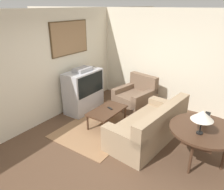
{
  "coord_description": "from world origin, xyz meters",
  "views": [
    {
      "loc": [
        -3.2,
        -2.09,
        2.77
      ],
      "look_at": [
        0.8,
        0.66,
        0.75
      ],
      "focal_mm": 35.0,
      "sensor_mm": 36.0,
      "label": 1
    }
  ],
  "objects_px": {
    "console_table": "(204,131)",
    "table_lamp": "(203,116)",
    "coffee_table": "(107,111)",
    "armchair": "(135,98)",
    "mantel_clock": "(207,118)",
    "couch": "(150,127)",
    "tv": "(84,91)"
  },
  "relations": [
    {
      "from": "table_lamp",
      "to": "armchair",
      "type": "bearing_deg",
      "value": 53.02
    },
    {
      "from": "armchair",
      "to": "coffee_table",
      "type": "bearing_deg",
      "value": -82.63
    },
    {
      "from": "console_table",
      "to": "coffee_table",
      "type": "bearing_deg",
      "value": 87.38
    },
    {
      "from": "coffee_table",
      "to": "table_lamp",
      "type": "height_order",
      "value": "table_lamp"
    },
    {
      "from": "couch",
      "to": "coffee_table",
      "type": "height_order",
      "value": "couch"
    },
    {
      "from": "armchair",
      "to": "mantel_clock",
      "type": "height_order",
      "value": "armchair"
    },
    {
      "from": "console_table",
      "to": "table_lamp",
      "type": "xyz_separation_m",
      "value": [
        -0.22,
        0.03,
        0.41
      ]
    },
    {
      "from": "tv",
      "to": "mantel_clock",
      "type": "distance_m",
      "value": 3.23
    },
    {
      "from": "tv",
      "to": "console_table",
      "type": "distance_m",
      "value": 3.28
    },
    {
      "from": "tv",
      "to": "couch",
      "type": "bearing_deg",
      "value": -97.35
    },
    {
      "from": "couch",
      "to": "console_table",
      "type": "height_order",
      "value": "couch"
    },
    {
      "from": "console_table",
      "to": "mantel_clock",
      "type": "height_order",
      "value": "mantel_clock"
    },
    {
      "from": "coffee_table",
      "to": "couch",
      "type": "bearing_deg",
      "value": -87.92
    },
    {
      "from": "couch",
      "to": "console_table",
      "type": "relative_size",
      "value": 1.71
    },
    {
      "from": "couch",
      "to": "mantel_clock",
      "type": "height_order",
      "value": "mantel_clock"
    },
    {
      "from": "armchair",
      "to": "coffee_table",
      "type": "distance_m",
      "value": 1.27
    },
    {
      "from": "coffee_table",
      "to": "mantel_clock",
      "type": "relative_size",
      "value": 5.22
    },
    {
      "from": "console_table",
      "to": "table_lamp",
      "type": "height_order",
      "value": "table_lamp"
    },
    {
      "from": "tv",
      "to": "couch",
      "type": "distance_m",
      "value": 2.18
    },
    {
      "from": "table_lamp",
      "to": "tv",
      "type": "bearing_deg",
      "value": 78.76
    },
    {
      "from": "tv",
      "to": "coffee_table",
      "type": "distance_m",
      "value": 1.09
    },
    {
      "from": "couch",
      "to": "coffee_table",
      "type": "relative_size",
      "value": 2.1
    },
    {
      "from": "console_table",
      "to": "couch",
      "type": "bearing_deg",
      "value": 82.66
    },
    {
      "from": "armchair",
      "to": "table_lamp",
      "type": "relative_size",
      "value": 2.61
    },
    {
      "from": "tv",
      "to": "table_lamp",
      "type": "bearing_deg",
      "value": -101.24
    },
    {
      "from": "coffee_table",
      "to": "mantel_clock",
      "type": "distance_m",
      "value": 2.24
    },
    {
      "from": "console_table",
      "to": "mantel_clock",
      "type": "relative_size",
      "value": 6.38
    },
    {
      "from": "coffee_table",
      "to": "table_lamp",
      "type": "distance_m",
      "value": 2.32
    },
    {
      "from": "armchair",
      "to": "couch",
      "type": "bearing_deg",
      "value": -38.74
    },
    {
      "from": "couch",
      "to": "armchair",
      "type": "relative_size",
      "value": 1.86
    },
    {
      "from": "coffee_table",
      "to": "console_table",
      "type": "height_order",
      "value": "console_table"
    },
    {
      "from": "coffee_table",
      "to": "mantel_clock",
      "type": "height_order",
      "value": "mantel_clock"
    }
  ]
}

